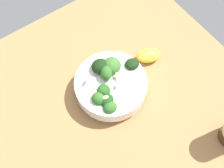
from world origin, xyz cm
name	(u,v)px	position (x,y,z in cm)	size (l,w,h in cm)	color
ground_plane	(116,100)	(0.00, 0.00, -1.97)	(71.53, 71.53, 3.94)	#996D42
bowl_of_broccoli	(111,84)	(-0.28, -2.38, 4.03)	(19.04, 18.72, 9.91)	white
lemon_wedge	(149,56)	(-14.68, -4.42, 1.95)	(6.82, 4.25, 3.89)	yellow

